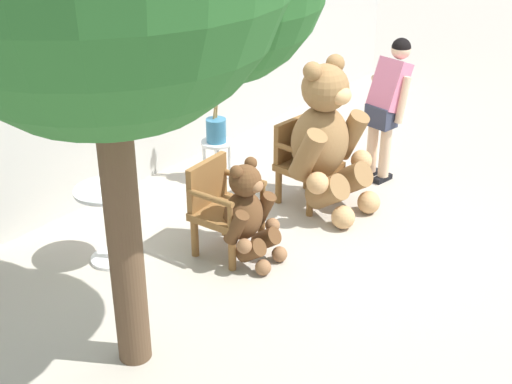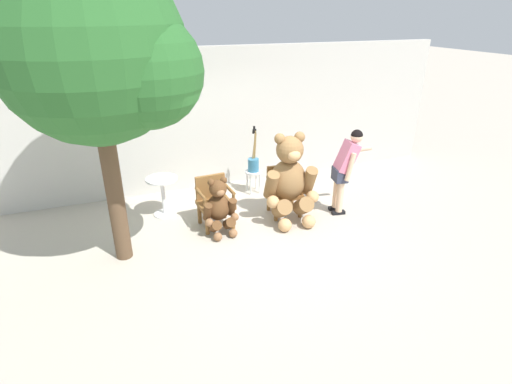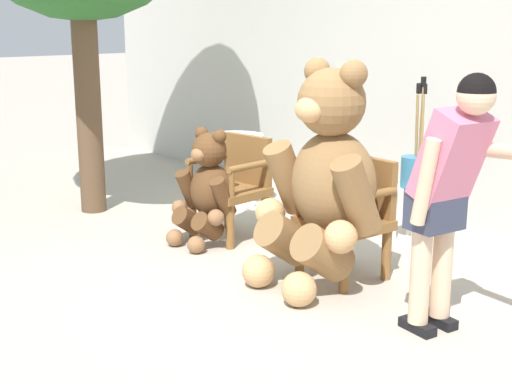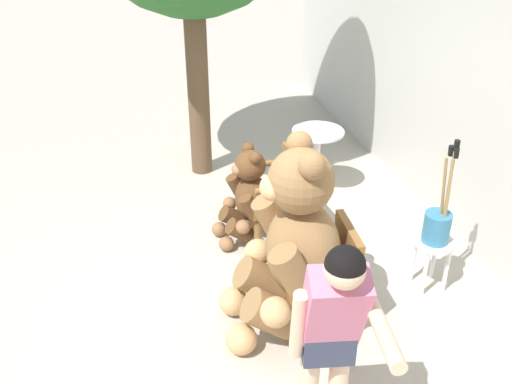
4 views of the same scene
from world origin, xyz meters
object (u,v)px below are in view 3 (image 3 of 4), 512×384
(wooden_chair_left, at_px, (234,184))
(brush_bucket, at_px, (415,166))
(white_stool, at_px, (412,199))
(teddy_bear_large, at_px, (325,177))
(wooden_chair_right, at_px, (350,214))
(round_side_table, at_px, (236,162))
(person_visitor, at_px, (449,184))
(teddy_bear_small, at_px, (207,188))

(wooden_chair_left, xyz_separation_m, brush_bucket, (1.10, 1.03, 0.18))
(white_stool, bearing_deg, teddy_bear_large, -81.78)
(wooden_chair_right, distance_m, round_side_table, 2.16)
(round_side_table, bearing_deg, brush_bucket, 11.17)
(teddy_bear_large, distance_m, white_stool, 1.38)
(wooden_chair_left, relative_size, person_visitor, 0.55)
(person_visitor, xyz_separation_m, brush_bucket, (-1.22, 1.40, -0.28))
(brush_bucket, relative_size, round_side_table, 1.27)
(wooden_chair_right, xyz_separation_m, brush_bucket, (-0.20, 1.03, 0.18))
(white_stool, xyz_separation_m, brush_bucket, (0.00, 0.00, 0.28))
(teddy_bear_large, height_order, brush_bucket, teddy_bear_large)
(white_stool, relative_size, brush_bucket, 0.50)
(wooden_chair_right, relative_size, person_visitor, 0.55)
(teddy_bear_large, bearing_deg, wooden_chair_right, 87.54)
(teddy_bear_small, height_order, brush_bucket, brush_bucket)
(wooden_chair_left, relative_size, teddy_bear_small, 0.89)
(teddy_bear_large, height_order, person_visitor, teddy_bear_large)
(teddy_bear_small, distance_m, white_stool, 1.72)
(wooden_chair_left, relative_size, white_stool, 1.87)
(brush_bucket, height_order, round_side_table, brush_bucket)
(teddy_bear_large, distance_m, brush_bucket, 1.32)
(wooden_chair_right, bearing_deg, white_stool, 100.90)
(wooden_chair_left, bearing_deg, teddy_bear_small, -88.39)
(wooden_chair_right, height_order, white_stool, wooden_chair_right)
(teddy_bear_large, distance_m, person_visitor, 1.05)
(wooden_chair_right, height_order, round_side_table, wooden_chair_right)
(wooden_chair_right, relative_size, teddy_bear_large, 0.55)
(white_stool, bearing_deg, brush_bucket, 31.80)
(wooden_chair_left, bearing_deg, teddy_bear_large, -11.71)
(teddy_bear_small, height_order, person_visitor, person_visitor)
(person_visitor, bearing_deg, round_side_table, 161.56)
(wooden_chair_left, distance_m, white_stool, 1.51)
(wooden_chair_right, xyz_separation_m, person_visitor, (1.03, -0.36, 0.46))
(round_side_table, bearing_deg, teddy_bear_small, -51.26)
(teddy_bear_small, distance_m, person_visitor, 2.36)
(wooden_chair_right, height_order, teddy_bear_large, teddy_bear_large)
(wooden_chair_right, height_order, brush_bucket, brush_bucket)
(teddy_bear_small, xyz_separation_m, person_visitor, (2.31, -0.07, 0.45))
(teddy_bear_large, bearing_deg, person_visitor, -5.20)
(person_visitor, relative_size, brush_bucket, 1.70)
(teddy_bear_large, relative_size, brush_bucket, 1.72)
(teddy_bear_small, bearing_deg, white_stool, 50.68)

